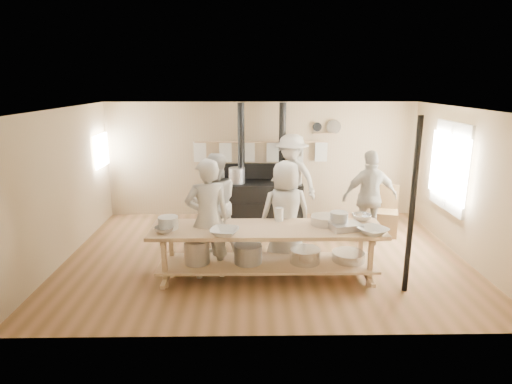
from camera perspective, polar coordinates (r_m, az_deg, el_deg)
ground at (r=7.78m, az=1.18°, el=-8.46°), size 7.00×7.00×0.00m
room_shell at (r=7.30m, az=1.25°, el=3.35°), size 7.00×7.00×7.00m
window_right at (r=8.75m, az=24.48°, el=3.09°), size 0.09×1.50×1.65m
left_opening at (r=9.80m, az=-19.91°, el=5.23°), size 0.00×0.90×0.90m
stove at (r=9.61m, az=0.71°, el=-0.64°), size 1.90×0.75×2.60m
towel_rail at (r=9.67m, az=0.72°, el=5.78°), size 3.00×0.04×0.47m
back_wall_shelf at (r=9.80m, az=9.41°, el=8.29°), size 0.63×0.14×0.32m
prep_table at (r=6.75m, az=1.41°, el=-7.39°), size 3.60×0.90×0.85m
support_post at (r=6.49m, az=20.11°, el=-1.93°), size 0.08×0.08×2.60m
cook_far_left at (r=6.71m, az=-6.43°, el=-3.61°), size 0.79×0.62×1.92m
cook_left at (r=7.74m, az=-5.49°, el=-1.49°), size 1.04×0.91×1.82m
cook_center at (r=7.19m, az=3.94°, el=-2.86°), size 0.96×0.72×1.79m
cook_right at (r=8.42m, az=14.95°, el=-0.68°), size 1.09×0.53×1.80m
cook_by_window at (r=9.38m, az=4.72°, el=1.80°), size 1.43×1.37×1.95m
chair at (r=9.09m, az=16.84°, el=-3.66°), size 0.58×0.58×1.00m
bowl_white_a at (r=6.31m, az=-4.23°, el=-5.32°), size 0.50×0.50×0.10m
bowl_steel_a at (r=6.54m, az=-12.17°, el=-4.95°), size 0.41×0.41×0.09m
bowl_white_b at (r=6.56m, az=15.34°, el=-5.05°), size 0.57×0.57×0.10m
bowl_steel_b at (r=7.16m, az=13.91°, el=-3.30°), size 0.36×0.36×0.10m
roasting_pan at (r=6.65m, az=11.87°, el=-4.54°), size 0.51×0.40×0.10m
mixing_bowl_large at (r=6.83m, az=9.16°, el=-3.73°), size 0.53×0.53×0.14m
bucket_galv at (r=6.70m, az=10.99°, el=-3.67°), size 0.34×0.34×0.25m
deep_bowl_enamel at (r=6.69m, az=-11.62°, el=-4.03°), size 0.37×0.37×0.19m
pitcher at (r=6.92m, az=3.10°, el=-2.98°), size 0.17×0.17×0.22m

